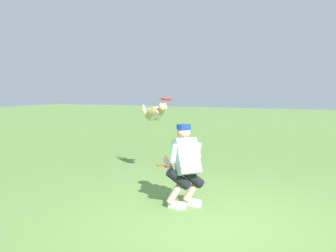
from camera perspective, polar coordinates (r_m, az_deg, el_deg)
The scene contains 5 objects.
ground_plane at distance 4.82m, azimuth 7.15°, elevation -16.21°, with size 60.00×60.00×0.00m, color #5F8840.
person at distance 5.29m, azimuth 2.91°, elevation -6.24°, with size 0.71×0.58×1.29m.
dog at distance 7.23m, azimuth -2.26°, elevation 2.21°, with size 0.91×0.65×0.47m.
frisbee_flying at distance 7.01m, azimuth -0.31°, elevation 4.52°, with size 0.23×0.23×0.02m, color red.
frisbee_held at distance 5.49m, azimuth -0.75°, elevation -6.72°, with size 0.23×0.23×0.02m, color #F24921.
Camera 1 is at (-1.32, 4.26, 1.83)m, focal length 36.44 mm.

